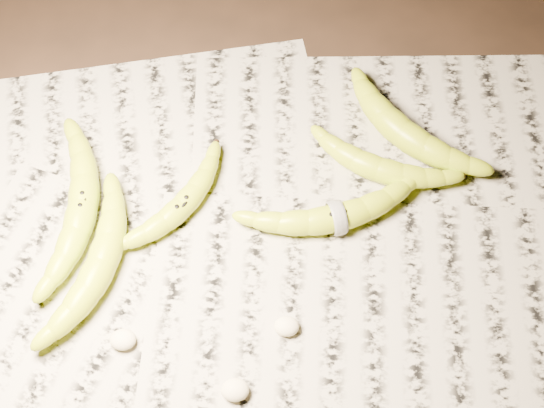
{
  "coord_description": "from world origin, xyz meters",
  "views": [
    {
      "loc": [
        0.0,
        -0.42,
        0.87
      ],
      "look_at": [
        0.0,
        0.04,
        0.05
      ],
      "focal_mm": 50.0,
      "sensor_mm": 36.0,
      "label": 1
    }
  ],
  "objects_px": {
    "banana_left_b": "(100,263)",
    "banana_upper_b": "(404,132)",
    "banana_left_a": "(82,205)",
    "banana_upper_a": "(379,168)",
    "banana_center": "(181,205)",
    "banana_taped": "(337,216)"
  },
  "relations": [
    {
      "from": "banana_upper_b",
      "to": "banana_left_b",
      "type": "bearing_deg",
      "value": -108.19
    },
    {
      "from": "banana_center",
      "to": "banana_taped",
      "type": "relative_size",
      "value": 0.79
    },
    {
      "from": "banana_taped",
      "to": "banana_upper_b",
      "type": "distance_m",
      "value": 0.16
    },
    {
      "from": "banana_center",
      "to": "banana_taped",
      "type": "height_order",
      "value": "banana_taped"
    },
    {
      "from": "banana_left_b",
      "to": "banana_taped",
      "type": "height_order",
      "value": "banana_left_b"
    },
    {
      "from": "banana_taped",
      "to": "banana_upper_a",
      "type": "xyz_separation_m",
      "value": [
        0.06,
        0.07,
        -0.0
      ]
    },
    {
      "from": "banana_center",
      "to": "banana_upper_b",
      "type": "xyz_separation_m",
      "value": [
        0.29,
        0.11,
        0.0
      ]
    },
    {
      "from": "banana_left_b",
      "to": "banana_upper_b",
      "type": "xyz_separation_m",
      "value": [
        0.39,
        0.2,
        0.0
      ]
    },
    {
      "from": "banana_left_b",
      "to": "banana_taped",
      "type": "distance_m",
      "value": 0.3
    },
    {
      "from": "banana_center",
      "to": "banana_left_b",
      "type": "bearing_deg",
      "value": 170.88
    },
    {
      "from": "banana_left_b",
      "to": "banana_center",
      "type": "xyz_separation_m",
      "value": [
        0.09,
        0.08,
        -0.0
      ]
    },
    {
      "from": "banana_left_b",
      "to": "banana_upper_b",
      "type": "distance_m",
      "value": 0.43
    },
    {
      "from": "banana_upper_b",
      "to": "banana_center",
      "type": "bearing_deg",
      "value": -114.14
    },
    {
      "from": "banana_left_a",
      "to": "banana_taped",
      "type": "height_order",
      "value": "banana_left_a"
    },
    {
      "from": "banana_upper_a",
      "to": "banana_upper_b",
      "type": "relative_size",
      "value": 0.88
    },
    {
      "from": "banana_center",
      "to": "banana_taped",
      "type": "bearing_deg",
      "value": -55.94
    },
    {
      "from": "banana_taped",
      "to": "banana_upper_a",
      "type": "height_order",
      "value": "banana_taped"
    },
    {
      "from": "banana_taped",
      "to": "banana_upper_a",
      "type": "relative_size",
      "value": 1.23
    },
    {
      "from": "banana_center",
      "to": "banana_upper_b",
      "type": "height_order",
      "value": "banana_upper_b"
    },
    {
      "from": "banana_left_a",
      "to": "banana_upper_a",
      "type": "relative_size",
      "value": 1.28
    },
    {
      "from": "banana_center",
      "to": "banana_upper_b",
      "type": "distance_m",
      "value": 0.31
    },
    {
      "from": "banana_left_b",
      "to": "banana_upper_a",
      "type": "xyz_separation_m",
      "value": [
        0.35,
        0.14,
        -0.0
      ]
    }
  ]
}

